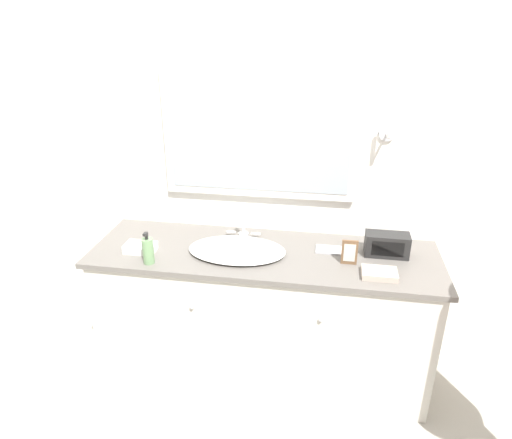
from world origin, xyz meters
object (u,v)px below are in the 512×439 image
object	(u,v)px
sink_basin	(237,249)
soap_bottle	(148,250)
appliance_box	(387,245)
picture_frame	(349,252)

from	to	relation	value
sink_basin	soap_bottle	xyz separation A→B (m)	(-0.45, -0.20, 0.06)
sink_basin	appliance_box	distance (m)	0.84
soap_bottle	appliance_box	size ratio (longest dim) A/B	0.77
soap_bottle	picture_frame	bearing A→B (deg)	8.82
sink_basin	picture_frame	distance (m)	0.63
appliance_box	picture_frame	distance (m)	0.25
sink_basin	picture_frame	bearing A→B (deg)	-3.11
sink_basin	soap_bottle	bearing A→B (deg)	-155.94
picture_frame	appliance_box	bearing A→B (deg)	33.27
appliance_box	picture_frame	size ratio (longest dim) A/B	1.70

